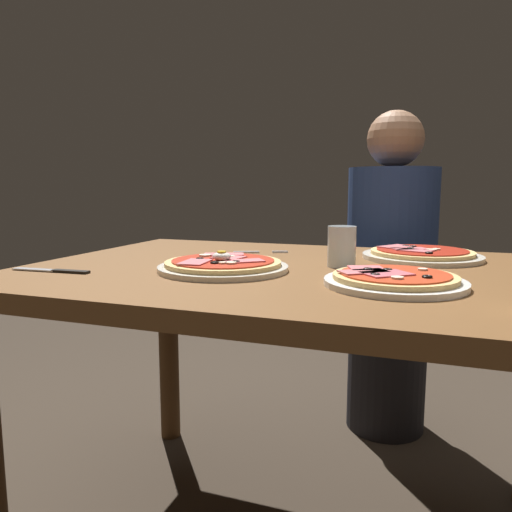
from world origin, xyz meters
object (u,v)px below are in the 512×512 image
Objects in this scene: fork at (256,252)px; pizza_across_left at (394,280)px; knife at (56,271)px; diner_person at (390,283)px; pizza_foreground at (223,265)px; pizza_across_right at (421,254)px; water_glass_near at (342,249)px; dining_table at (300,310)px.

pizza_across_left is at bearing -40.96° from fork.
knife is 1.18m from diner_person.
diner_person reaches higher than knife.
pizza_foreground is at bearing 172.97° from pizza_across_left.
fork is at bearing -175.29° from pizza_across_right.
diner_person is at bearing 84.38° from water_glass_near.
diner_person reaches higher than dining_table.
fork is (-0.41, 0.35, -0.01)m from pizza_across_left.
dining_table is 0.57m from knife.
pizza_across_left is at bearing 94.43° from diner_person.
pizza_across_left reaches higher than knife.
diner_person reaches higher than pizza_across_right.
water_glass_near is 0.32m from fork.
diner_person is at bearing 69.37° from pizza_foreground.
water_glass_near reaches higher than knife.
knife is (-0.35, -0.14, -0.01)m from pizza_foreground.
water_glass_near is 0.50× the size of knife.
pizza_across_right is 0.45m from fork.
fork is 0.55m from knife.
water_glass_near is (-0.13, 0.19, 0.03)m from pizza_across_left.
water_glass_near is (0.09, 0.05, 0.14)m from dining_table.
pizza_foreground is at bearing 22.36° from knife.
pizza_foreground is 1.97× the size of fork.
pizza_foreground is 0.96× the size of pizza_across_right.
water_glass_near reaches higher than pizza_across_left.
water_glass_near reaches higher than fork.
diner_person is (0.66, 0.97, -0.17)m from knife.
pizza_across_left reaches higher than fork.
pizza_across_left is 0.88× the size of pizza_across_right.
knife is (-0.77, -0.49, -0.01)m from pizza_across_right.
water_glass_near reaches higher than pizza_across_right.
pizza_foreground is 0.29m from water_glass_near.
pizza_across_right is (0.04, 0.39, -0.00)m from pizza_across_left.
water_glass_near reaches higher than pizza_foreground.
knife is (-0.72, -0.10, -0.01)m from pizza_across_left.
dining_table is 1.09× the size of diner_person.
fork is at bearing 54.84° from knife.
pizza_across_right is 1.57× the size of knife.
knife reaches higher than fork.
dining_table is 13.23× the size of water_glass_near.
dining_table is 0.29m from pizza_across_left.
pizza_across_left is at bearing -54.98° from water_glass_near.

